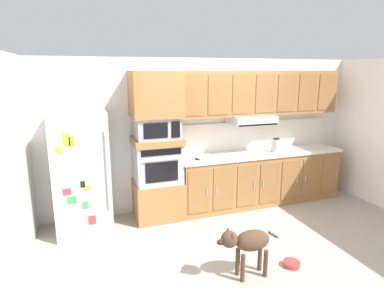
# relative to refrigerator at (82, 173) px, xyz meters

# --- Properties ---
(ground_plane) EXTENTS (9.60, 9.60, 0.00)m
(ground_plane) POSITION_rel_refrigerator_xyz_m (2.06, -0.68, -0.88)
(ground_plane) COLOR #9E9389
(back_kitchen_wall) EXTENTS (6.20, 0.12, 2.50)m
(back_kitchen_wall) POSITION_rel_refrigerator_xyz_m (2.06, 0.43, 0.37)
(back_kitchen_wall) COLOR silver
(back_kitchen_wall) RESTS_ON ground
(side_panel_left) EXTENTS (0.12, 7.10, 2.50)m
(side_panel_left) POSITION_rel_refrigerator_xyz_m (-0.74, -0.68, 0.37)
(side_panel_left) COLOR silver
(side_panel_left) RESTS_ON ground
(side_panel_right) EXTENTS (0.12, 7.10, 2.50)m
(side_panel_right) POSITION_rel_refrigerator_xyz_m (4.86, -0.68, 0.37)
(side_panel_right) COLOR white
(side_panel_right) RESTS_ON ground
(refrigerator) EXTENTS (0.76, 0.73, 1.76)m
(refrigerator) POSITION_rel_refrigerator_xyz_m (0.00, 0.00, 0.00)
(refrigerator) COLOR #ADADB2
(refrigerator) RESTS_ON ground
(oven_base_cabinet) EXTENTS (0.74, 0.62, 0.60)m
(oven_base_cabinet) POSITION_rel_refrigerator_xyz_m (1.12, 0.07, -0.58)
(oven_base_cabinet) COLOR #996638
(oven_base_cabinet) RESTS_ON ground
(built_in_oven) EXTENTS (0.70, 0.62, 0.60)m
(built_in_oven) POSITION_rel_refrigerator_xyz_m (1.12, 0.07, 0.02)
(built_in_oven) COLOR #A8AAAF
(built_in_oven) RESTS_ON oven_base_cabinet
(appliance_mid_shelf) EXTENTS (0.74, 0.62, 0.10)m
(appliance_mid_shelf) POSITION_rel_refrigerator_xyz_m (1.12, 0.07, 0.37)
(appliance_mid_shelf) COLOR #996638
(appliance_mid_shelf) RESTS_ON built_in_oven
(microwave) EXTENTS (0.64, 0.54, 0.32)m
(microwave) POSITION_rel_refrigerator_xyz_m (1.12, 0.07, 0.58)
(microwave) COLOR #A8AAAF
(microwave) RESTS_ON appliance_mid_shelf
(appliance_upper_cabinet) EXTENTS (0.74, 0.62, 0.68)m
(appliance_upper_cabinet) POSITION_rel_refrigerator_xyz_m (1.12, 0.07, 1.08)
(appliance_upper_cabinet) COLOR #996638
(appliance_upper_cabinet) RESTS_ON microwave
(lower_cabinet_run) EXTENTS (2.94, 0.63, 0.88)m
(lower_cabinet_run) POSITION_rel_refrigerator_xyz_m (2.96, 0.07, -0.44)
(lower_cabinet_run) COLOR #996638
(lower_cabinet_run) RESTS_ON ground
(countertop_slab) EXTENTS (2.98, 0.64, 0.04)m
(countertop_slab) POSITION_rel_refrigerator_xyz_m (2.96, 0.07, 0.02)
(countertop_slab) COLOR silver
(countertop_slab) RESTS_ON lower_cabinet_run
(backsplash_panel) EXTENTS (2.98, 0.02, 0.50)m
(backsplash_panel) POSITION_rel_refrigerator_xyz_m (2.96, 0.36, 0.29)
(backsplash_panel) COLOR silver
(backsplash_panel) RESTS_ON countertop_slab
(upper_cabinet_with_hood) EXTENTS (2.94, 0.48, 0.88)m
(upper_cabinet_with_hood) POSITION_rel_refrigerator_xyz_m (2.95, 0.19, 1.02)
(upper_cabinet_with_hood) COLOR #996638
(upper_cabinet_with_hood) RESTS_ON backsplash_panel
(screwdriver) EXTENTS (0.16, 0.15, 0.03)m
(screwdriver) POSITION_rel_refrigerator_xyz_m (1.75, -0.04, 0.05)
(screwdriver) COLOR black
(screwdriver) RESTS_ON countertop_slab
(electric_kettle) EXTENTS (0.17, 0.17, 0.24)m
(electric_kettle) POSITION_rel_refrigerator_xyz_m (3.22, 0.02, 0.15)
(electric_kettle) COLOR #A8AAAF
(electric_kettle) RESTS_ON countertop_slab
(dog) EXTENTS (0.77, 0.24, 0.62)m
(dog) POSITION_rel_refrigerator_xyz_m (1.70, -1.78, -0.45)
(dog) COLOR #473323
(dog) RESTS_ON ground
(dog_food_bowl) EXTENTS (0.20, 0.20, 0.06)m
(dog_food_bowl) POSITION_rel_refrigerator_xyz_m (2.32, -1.79, -0.85)
(dog_food_bowl) COLOR red
(dog_food_bowl) RESTS_ON ground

